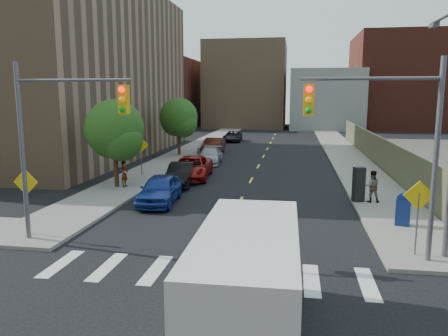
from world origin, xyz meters
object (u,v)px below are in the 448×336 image
(pedestrian_east, at_px, (372,186))
(parked_car_silver, at_px, (210,156))
(parked_car_red, at_px, (191,168))
(mailbox, at_px, (403,209))
(parked_car_white, at_px, (210,146))
(parked_car_blue, at_px, (160,189))
(cargo_van, at_px, (248,279))
(parked_car_maroon, at_px, (214,146))
(payphone, at_px, (359,184))
(pedestrian_west, at_px, (125,174))
(parked_car_grey, at_px, (233,136))
(parked_car_black, at_px, (181,174))

(pedestrian_east, bearing_deg, parked_car_silver, -48.46)
(parked_car_red, height_order, mailbox, mailbox)
(parked_car_silver, bearing_deg, parked_car_white, 97.90)
(parked_car_red, bearing_deg, mailbox, -44.10)
(parked_car_blue, height_order, cargo_van, cargo_van)
(parked_car_blue, relative_size, mailbox, 3.10)
(parked_car_maroon, xyz_separation_m, pedestrian_east, (12.03, -18.78, 0.22))
(mailbox, distance_m, payphone, 4.40)
(parked_car_maroon, bearing_deg, pedestrian_west, -97.03)
(parked_car_red, height_order, parked_car_grey, parked_car_red)
(parked_car_maroon, bearing_deg, parked_car_red, -85.36)
(mailbox, bearing_deg, parked_car_grey, 126.39)
(parked_car_black, distance_m, parked_car_white, 15.74)
(parked_car_black, height_order, pedestrian_east, pedestrian_east)
(parked_car_grey, distance_m, mailbox, 36.91)
(parked_car_black, distance_m, pedestrian_west, 3.60)
(parked_car_silver, relative_size, pedestrian_west, 2.89)
(cargo_van, distance_m, payphone, 14.50)
(parked_car_black, bearing_deg, pedestrian_east, -20.95)
(parked_car_black, relative_size, payphone, 2.36)
(payphone, relative_size, pedestrian_east, 1.09)
(parked_car_grey, bearing_deg, parked_car_blue, -90.55)
(parked_car_maroon, distance_m, cargo_van, 33.26)
(pedestrian_east, bearing_deg, parked_car_red, -27.13)
(parked_car_maroon, height_order, mailbox, mailbox)
(parked_car_silver, xyz_separation_m, parked_car_white, (-1.30, 6.59, 0.11))
(pedestrian_west, bearing_deg, parked_car_black, -59.25)
(parked_car_silver, distance_m, payphone, 16.30)
(cargo_van, bearing_deg, payphone, 71.30)
(parked_car_white, xyz_separation_m, mailbox, (13.10, -23.24, 0.08))
(parked_car_blue, xyz_separation_m, parked_car_grey, (-0.60, 32.13, -0.12))
(cargo_van, relative_size, pedestrian_east, 3.53)
(parked_car_maroon, relative_size, mailbox, 3.24)
(mailbox, bearing_deg, payphone, 124.01)
(mailbox, relative_size, pedestrian_west, 0.91)
(parked_car_black, bearing_deg, cargo_van, -74.47)
(parked_car_black, distance_m, parked_car_red, 2.28)
(parked_car_red, xyz_separation_m, parked_car_white, (-1.30, 13.43, 0.01))
(parked_car_silver, xyz_separation_m, parked_car_grey, (-0.60, 18.10, -0.03))
(parked_car_maroon, height_order, pedestrian_east, pedestrian_east)
(parked_car_black, height_order, parked_car_maroon, parked_car_maroon)
(parked_car_blue, bearing_deg, parked_car_maroon, 88.46)
(parked_car_maroon, relative_size, payphone, 2.55)
(parked_car_blue, height_order, payphone, payphone)
(parked_car_white, bearing_deg, pedestrian_west, -95.36)
(pedestrian_east, bearing_deg, payphone, -3.37)
(parked_car_grey, relative_size, mailbox, 3.19)
(parked_car_white, height_order, payphone, payphone)
(cargo_van, height_order, payphone, cargo_van)
(parked_car_black, distance_m, cargo_van, 18.23)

